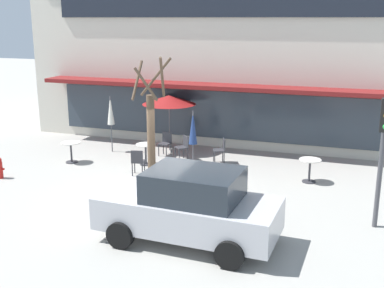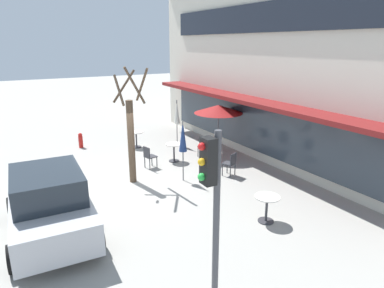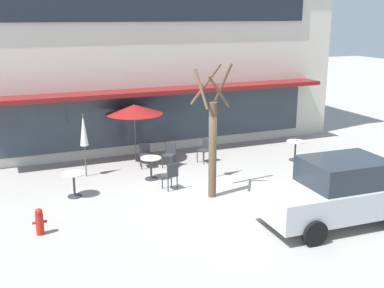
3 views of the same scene
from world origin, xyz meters
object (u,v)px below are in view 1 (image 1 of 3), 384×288
Objects in this scene: cafe_chair_2 at (166,142)px; cafe_chair_1 at (138,160)px; cafe_table_near_wall at (71,149)px; patio_umbrella_cream_folded at (193,128)px; cafe_chair_0 at (221,149)px; patio_umbrella_corner_open at (111,111)px; cafe_table_by_tree at (146,151)px; traffic_light_pole at (384,139)px; street_tree at (151,132)px; patio_umbrella_green_folded at (169,100)px; parked_sedan at (190,206)px; cafe_chair_3 at (183,146)px; cafe_table_streetside at (310,167)px.

cafe_chair_1 is at bearing -89.19° from cafe_chair_2.
patio_umbrella_cream_folded is (4.67, -0.00, 1.11)m from cafe_table_near_wall.
patio_umbrella_corner_open is at bearing 179.10° from cafe_chair_0.
cafe_table_by_tree is 0.22× the size of traffic_light_pole.
traffic_light_pole reaches higher than cafe_table_near_wall.
street_tree is at bearing -22.27° from cafe_table_near_wall.
cafe_chair_0 is 3.77m from street_tree.
street_tree is (0.96, -1.01, 1.26)m from cafe_chair_1.
parked_sedan is (3.41, -7.39, -1.14)m from patio_umbrella_green_folded.
patio_umbrella_cream_folded reaches higher than cafe_chair_3.
cafe_chair_0 is 1.44m from cafe_chair_3.
cafe_table_streetside is at bearing 122.10° from traffic_light_pole.
street_tree is at bearing -61.42° from cafe_table_by_tree.
parked_sedan is at bearing -81.01° from cafe_chair_0.
patio_umbrella_corner_open is 2.47× the size of cafe_chair_1.
patio_umbrella_green_folded reaches higher than cafe_table_near_wall.
traffic_light_pole is at bearing -23.48° from patio_umbrella_cream_folded.
traffic_light_pole is at bearing -23.86° from patio_umbrella_corner_open.
cafe_chair_2 is (-1.78, 2.01, -1.10)m from patio_umbrella_cream_folded.
cafe_chair_2 is at bearing 80.78° from cafe_table_by_tree.
cafe_table_streetside is at bearing 25.75° from street_tree.
patio_umbrella_green_folded is 0.54× the size of street_tree.
cafe_table_streetside is 4.82m from cafe_chair_3.
cafe_table_by_tree is 0.85× the size of cafe_chair_2.
patio_umbrella_cream_folded is at bearing -105.61° from cafe_chair_0.
cafe_chair_0 is 3.21m from cafe_chair_1.
cafe_chair_0 is at bearing 74.39° from patio_umbrella_cream_folded.
street_tree is at bearing -46.56° from cafe_chair_1.
patio_umbrella_corner_open is (-1.97, 1.16, 1.11)m from cafe_table_by_tree.
cafe_chair_3 is at bearing 24.54° from cafe_table_near_wall.
parked_sedan is (3.49, -5.27, 0.36)m from cafe_table_by_tree.
cafe_chair_3 is at bearing 111.12° from parked_sedan.
cafe_chair_3 is at bearing 70.91° from cafe_chair_1.
patio_umbrella_corner_open reaches higher than parked_sedan.
patio_umbrella_corner_open is at bearing 130.34° from parked_sedan.
patio_umbrella_cream_folded reaches higher than cafe_table_by_tree.
cafe_table_near_wall is at bearing -145.22° from cafe_chair_2.
cafe_chair_3 is at bearing -20.69° from cafe_chair_2.
patio_umbrella_cream_folded is 2.47× the size of cafe_chair_0.
cafe_table_streetside and cafe_table_by_tree have the same top height.
patio_umbrella_corner_open is 10.54m from traffic_light_pole.
patio_umbrella_corner_open reaches higher than cafe_chair_3.
cafe_table_by_tree is at bearing -99.22° from cafe_chair_2.
cafe_chair_0 is 1.00× the size of cafe_chair_1.
cafe_chair_3 is 6.79m from parked_sedan.
street_tree is (3.88, -1.59, 1.27)m from cafe_table_near_wall.
cafe_table_by_tree is 0.35× the size of patio_umbrella_cream_folded.
patio_umbrella_green_folded is 9.19m from traffic_light_pole.
street_tree is at bearing -46.77° from patio_umbrella_corner_open.
patio_umbrella_corner_open is (-7.71, 1.21, 1.11)m from cafe_table_streetside.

